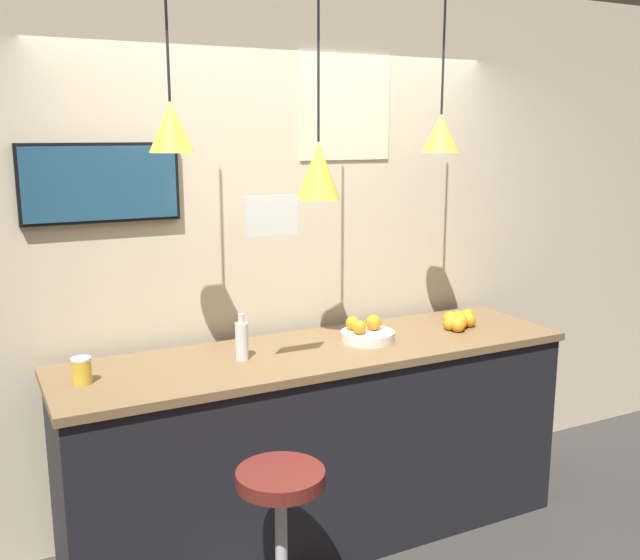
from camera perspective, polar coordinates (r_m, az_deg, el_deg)
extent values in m
cube|color=beige|center=(3.88, -3.04, 2.27)|extent=(8.00, 0.06, 2.90)
cube|color=black|center=(3.77, 0.00, -13.28)|extent=(2.57, 0.65, 0.99)
cube|color=brown|center=(3.58, 0.00, -5.81)|extent=(2.61, 0.69, 0.04)
cylinder|color=#5B1E19|center=(2.93, -3.18, -15.52)|extent=(0.36, 0.36, 0.06)
cylinder|color=beige|center=(3.70, 3.83, -4.50)|extent=(0.28, 0.28, 0.05)
sphere|color=orange|center=(3.64, 3.18, -3.80)|extent=(0.07, 0.07, 0.07)
sphere|color=orange|center=(3.71, 4.31, -3.41)|extent=(0.08, 0.08, 0.08)
sphere|color=orange|center=(3.71, 2.62, -3.47)|extent=(0.07, 0.07, 0.07)
sphere|color=orange|center=(4.03, 10.39, -3.08)|extent=(0.08, 0.08, 0.08)
sphere|color=orange|center=(3.92, 10.98, -3.56)|extent=(0.08, 0.08, 0.08)
sphere|color=orange|center=(4.06, 10.99, -3.00)|extent=(0.08, 0.08, 0.08)
sphere|color=orange|center=(4.09, 11.21, -2.97)|extent=(0.07, 0.07, 0.07)
sphere|color=orange|center=(4.04, 10.93, -3.05)|extent=(0.08, 0.08, 0.08)
sphere|color=orange|center=(3.95, 10.36, -3.48)|extent=(0.07, 0.07, 0.07)
sphere|color=orange|center=(3.96, 10.53, -3.31)|extent=(0.09, 0.09, 0.09)
sphere|color=orange|center=(4.02, 11.11, -3.23)|extent=(0.07, 0.07, 0.07)
sphere|color=orange|center=(4.03, 11.81, -3.16)|extent=(0.08, 0.08, 0.08)
sphere|color=orange|center=(4.13, 11.73, -2.82)|extent=(0.08, 0.08, 0.08)
sphere|color=orange|center=(3.98, 11.15, -3.28)|extent=(0.09, 0.09, 0.09)
sphere|color=orange|center=(4.01, 11.04, -3.25)|extent=(0.07, 0.07, 0.07)
cylinder|color=silver|center=(3.40, -6.28, -4.91)|extent=(0.06, 0.06, 0.18)
cylinder|color=silver|center=(3.37, -6.32, -3.07)|extent=(0.03, 0.03, 0.05)
cylinder|color=gold|center=(3.24, -18.52, -6.99)|extent=(0.08, 0.08, 0.11)
cylinder|color=white|center=(3.22, -18.59, -6.01)|extent=(0.08, 0.08, 0.01)
cylinder|color=black|center=(3.20, -12.16, 19.03)|extent=(0.01, 0.01, 0.58)
cone|color=gold|center=(3.17, -11.85, 11.88)|extent=(0.19, 0.19, 0.21)
sphere|color=#F9EFCC|center=(3.17, -11.78, 10.31)|extent=(0.04, 0.04, 0.04)
cylinder|color=black|center=(3.44, -0.13, 17.32)|extent=(0.01, 0.01, 0.76)
cone|color=gold|center=(3.43, -0.12, 8.74)|extent=(0.21, 0.21, 0.27)
sphere|color=#F9EFCC|center=(3.44, -0.12, 6.82)|extent=(0.04, 0.04, 0.04)
cylinder|color=black|center=(3.82, 9.86, 17.63)|extent=(0.01, 0.01, 0.62)
cone|color=gold|center=(3.80, 9.64, 11.50)|extent=(0.20, 0.20, 0.19)
sphere|color=#F9EFCC|center=(3.80, 9.60, 10.33)|extent=(0.04, 0.04, 0.04)
cube|color=black|center=(3.51, -17.15, 7.42)|extent=(0.74, 0.04, 0.37)
cube|color=navy|center=(3.49, -17.09, 7.40)|extent=(0.71, 0.01, 0.34)
cube|color=white|center=(3.04, -3.87, 5.16)|extent=(0.24, 0.01, 0.17)
cube|color=beige|center=(3.96, 2.07, 13.67)|extent=(0.55, 0.01, 0.57)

